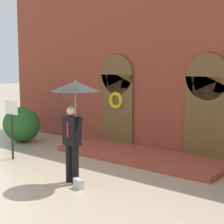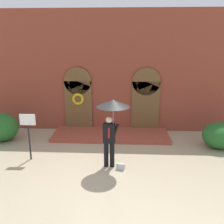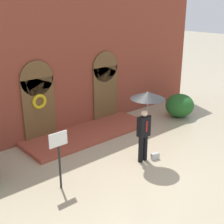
{
  "view_description": "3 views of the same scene",
  "coord_description": "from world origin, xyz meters",
  "px_view_note": "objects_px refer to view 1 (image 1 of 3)",
  "views": [
    {
      "loc": [
        6.23,
        -5.63,
        2.73
      ],
      "look_at": [
        -0.06,
        1.82,
        1.49
      ],
      "focal_mm": 60.0,
      "sensor_mm": 36.0,
      "label": 1
    },
    {
      "loc": [
        0.6,
        -7.6,
        4.15
      ],
      "look_at": [
        0.11,
        1.89,
        1.48
      ],
      "focal_mm": 40.0,
      "sensor_mm": 36.0,
      "label": 2
    },
    {
      "loc": [
        -6.72,
        -6.09,
        5.04
      ],
      "look_at": [
        0.13,
        1.78,
        1.29
      ],
      "focal_mm": 50.0,
      "sensor_mm": 36.0,
      "label": 3
    }
  ],
  "objects_px": {
    "handbag": "(78,184)",
    "sign_post": "(12,120)",
    "shrub_left": "(21,124)",
    "person_with_umbrella": "(74,101)"
  },
  "relations": [
    {
      "from": "handbag",
      "to": "shrub_left",
      "type": "distance_m",
      "value": 5.71
    },
    {
      "from": "sign_post",
      "to": "shrub_left",
      "type": "xyz_separation_m",
      "value": [
        -1.88,
        1.7,
        -0.55
      ]
    },
    {
      "from": "handbag",
      "to": "shrub_left",
      "type": "relative_size",
      "value": 0.19
    },
    {
      "from": "person_with_umbrella",
      "to": "shrub_left",
      "type": "distance_m",
      "value": 5.48
    },
    {
      "from": "handbag",
      "to": "shrub_left",
      "type": "height_order",
      "value": "shrub_left"
    },
    {
      "from": "handbag",
      "to": "sign_post",
      "type": "height_order",
      "value": "sign_post"
    },
    {
      "from": "person_with_umbrella",
      "to": "handbag",
      "type": "xyz_separation_m",
      "value": [
        0.3,
        -0.2,
        -1.8
      ]
    },
    {
      "from": "handbag",
      "to": "sign_post",
      "type": "bearing_deg",
      "value": -176.07
    },
    {
      "from": "sign_post",
      "to": "person_with_umbrella",
      "type": "bearing_deg",
      "value": -7.75
    },
    {
      "from": "person_with_umbrella",
      "to": "sign_post",
      "type": "height_order",
      "value": "person_with_umbrella"
    }
  ]
}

